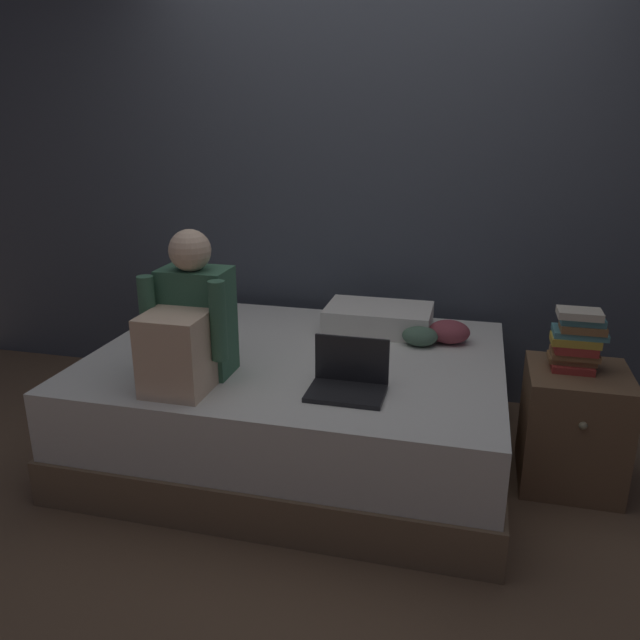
{
  "coord_description": "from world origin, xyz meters",
  "views": [
    {
      "loc": [
        0.6,
        -2.42,
        1.64
      ],
      "look_at": [
        -0.04,
        0.1,
        0.78
      ],
      "focal_mm": 34.94,
      "sensor_mm": 36.0,
      "label": 1
    }
  ],
  "objects_px": {
    "book_stack": "(577,340)",
    "laptop": "(348,379)",
    "person_sitting": "(189,326)",
    "pillow": "(379,318)",
    "nightstand": "(573,427)",
    "bed": "(298,403)",
    "clothes_pile": "(438,333)"
  },
  "relations": [
    {
      "from": "nightstand",
      "to": "laptop",
      "type": "xyz_separation_m",
      "value": [
        -0.97,
        -0.41,
        0.31
      ]
    },
    {
      "from": "nightstand",
      "to": "pillow",
      "type": "relative_size",
      "value": 0.99
    },
    {
      "from": "person_sitting",
      "to": "bed",
      "type": "bearing_deg",
      "value": 48.67
    },
    {
      "from": "bed",
      "to": "clothes_pile",
      "type": "bearing_deg",
      "value": 25.53
    },
    {
      "from": "bed",
      "to": "nightstand",
      "type": "height_order",
      "value": "nightstand"
    },
    {
      "from": "book_stack",
      "to": "person_sitting",
      "type": "bearing_deg",
      "value": -163.77
    },
    {
      "from": "nightstand",
      "to": "pillow",
      "type": "distance_m",
      "value": 1.1
    },
    {
      "from": "nightstand",
      "to": "laptop",
      "type": "relative_size",
      "value": 1.73
    },
    {
      "from": "bed",
      "to": "nightstand",
      "type": "relative_size",
      "value": 3.61
    },
    {
      "from": "nightstand",
      "to": "person_sitting",
      "type": "distance_m",
      "value": 1.8
    },
    {
      "from": "bed",
      "to": "laptop",
      "type": "height_order",
      "value": "laptop"
    },
    {
      "from": "nightstand",
      "to": "laptop",
      "type": "height_order",
      "value": "laptop"
    },
    {
      "from": "person_sitting",
      "to": "pillow",
      "type": "xyz_separation_m",
      "value": [
        0.69,
        0.86,
        -0.19
      ]
    },
    {
      "from": "pillow",
      "to": "book_stack",
      "type": "relative_size",
      "value": 1.98
    },
    {
      "from": "person_sitting",
      "to": "book_stack",
      "type": "bearing_deg",
      "value": 16.23
    },
    {
      "from": "nightstand",
      "to": "pillow",
      "type": "bearing_deg",
      "value": 157.25
    },
    {
      "from": "laptop",
      "to": "book_stack",
      "type": "height_order",
      "value": "book_stack"
    },
    {
      "from": "person_sitting",
      "to": "clothes_pile",
      "type": "height_order",
      "value": "person_sitting"
    },
    {
      "from": "book_stack",
      "to": "laptop",
      "type": "bearing_deg",
      "value": -155.58
    },
    {
      "from": "person_sitting",
      "to": "nightstand",
      "type": "bearing_deg",
      "value": 15.28
    },
    {
      "from": "person_sitting",
      "to": "pillow",
      "type": "distance_m",
      "value": 1.12
    },
    {
      "from": "bed",
      "to": "book_stack",
      "type": "distance_m",
      "value": 1.34
    },
    {
      "from": "pillow",
      "to": "laptop",
      "type": "bearing_deg",
      "value": -89.82
    },
    {
      "from": "person_sitting",
      "to": "pillow",
      "type": "relative_size",
      "value": 1.17
    },
    {
      "from": "pillow",
      "to": "clothes_pile",
      "type": "xyz_separation_m",
      "value": [
        0.33,
        -0.14,
        -0.01
      ]
    },
    {
      "from": "bed",
      "to": "laptop",
      "type": "relative_size",
      "value": 6.25
    },
    {
      "from": "nightstand",
      "to": "laptop",
      "type": "distance_m",
      "value": 1.1
    },
    {
      "from": "book_stack",
      "to": "clothes_pile",
      "type": "relative_size",
      "value": 0.84
    },
    {
      "from": "nightstand",
      "to": "book_stack",
      "type": "xyz_separation_m",
      "value": [
        -0.03,
        0.02,
        0.41
      ]
    },
    {
      "from": "nightstand",
      "to": "book_stack",
      "type": "bearing_deg",
      "value": 143.66
    },
    {
      "from": "book_stack",
      "to": "pillow",
      "type": "bearing_deg",
      "value": 157.72
    },
    {
      "from": "bed",
      "to": "nightstand",
      "type": "xyz_separation_m",
      "value": [
        1.3,
        0.04,
        0.01
      ]
    }
  ]
}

